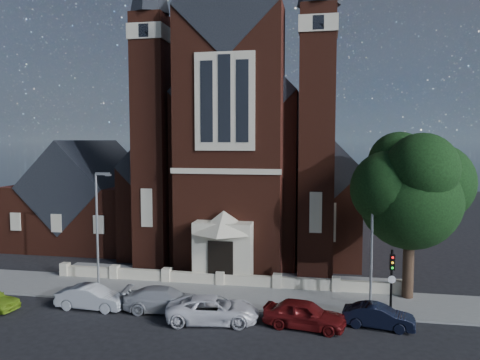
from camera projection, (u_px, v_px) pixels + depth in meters
The scene contains 15 objects.
ground at pixel (242, 256), 41.32m from camera, with size 120.00×120.00×0.00m, color black.
pavement_strip at pixel (214, 295), 31.03m from camera, with size 60.00×5.00×0.12m, color slate.
forecourt_paving at pixel (227, 277), 34.95m from camera, with size 26.00×3.00×0.14m, color slate.
forecourt_wall at pixel (221, 286), 32.99m from camera, with size 24.00×0.40×0.90m, color beige.
church at pixel (256, 160), 48.41m from camera, with size 20.01×34.90×29.20m.
parish_hall at pixel (91, 203), 46.83m from camera, with size 12.00×12.20×10.24m.
street_tree at pixel (413, 193), 29.33m from camera, with size 6.40×6.60×10.70m.
street_lamp_left at pixel (98, 224), 31.59m from camera, with size 1.16×0.22×8.09m.
street_lamp_right at pixel (373, 234), 28.32m from camera, with size 1.16×0.22×8.09m.
traffic_signal at pixel (392, 274), 26.78m from camera, with size 0.28×0.42×4.00m.
car_silver_a at pixel (92, 297), 28.43m from camera, with size 1.49×4.29×1.41m, color #ACB0B4.
car_silver_b at pixel (165, 299), 28.01m from camera, with size 2.01×4.94×1.43m, color #9B9DA2.
car_white_suv at pixel (213, 309), 26.33m from camera, with size 2.40×5.22×1.45m, color white.
car_dark_red at pixel (304, 314), 25.52m from camera, with size 1.81×4.50×1.53m, color #601010.
car_navy at pixel (379, 316), 25.55m from camera, with size 1.34×3.83×1.26m, color black.
Camera 1 is at (7.23, -24.95, 10.23)m, focal length 35.00 mm.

